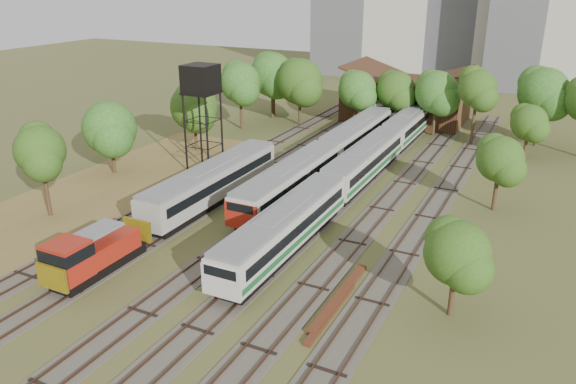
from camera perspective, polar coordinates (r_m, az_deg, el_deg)
The scene contains 15 objects.
ground at distance 32.53m, azimuth -15.50°, elevation -15.38°, with size 240.00×240.00×0.00m, color #475123.
dry_grass_patch at distance 49.17m, azimuth -25.25°, elevation -3.64°, with size 14.00×60.00×0.04m, color brown.
tracks at distance 51.41m, azimuth 2.41°, elevation -0.44°, with size 24.60×80.00×0.19m.
railcar_red_set at distance 57.29m, azimuth 4.05°, elevation 3.70°, with size 2.78×34.58×3.44m.
railcar_green_set at distance 55.81m, azimuth 7.77°, elevation 3.05°, with size 2.73×52.08×3.38m.
railcar_rear at distance 82.33m, azimuth 11.48°, elevation 8.83°, with size 2.99×16.08×3.70m.
shunter_locomotive at distance 39.83m, azimuth -19.53°, elevation -6.10°, with size 2.48×8.10×3.25m.
old_grey_coach at distance 50.01m, azimuth -7.62°, elevation 1.02°, with size 2.80×18.00×3.46m.
water_tower at distance 57.18m, azimuth -8.85°, elevation 11.00°, with size 3.12×3.12×10.80m.
rail_pile_near at distance 35.91m, azimuth 5.23°, elevation -10.52°, with size 0.58×8.70×0.29m, color #5D2E1A.
rail_pile_far at distance 34.39m, azimuth 4.37°, elevation -12.13°, with size 0.44×7.02×0.23m, color #5D2E1A.
maintenance_shed at distance 80.78m, azimuth 11.99°, elevation 9.26°, with size 16.45×11.55×7.58m.
tree_band_left at distance 57.31m, azimuth -16.42°, elevation 6.57°, with size 8.42×65.41×8.70m.
tree_band_far at distance 73.05m, azimuth 10.61°, elevation 10.47°, with size 44.57×9.25×9.23m.
tree_band_right at distance 50.20m, azimuth 21.04°, elevation 2.68°, with size 4.93×38.66×6.57m.
Camera 1 is at (18.68, -18.71, 18.96)m, focal length 35.00 mm.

